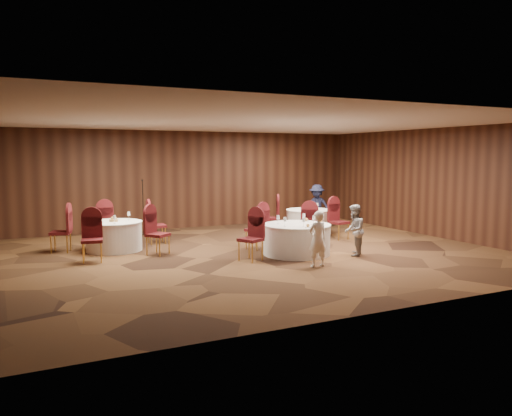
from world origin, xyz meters
name	(u,v)px	position (x,y,z in m)	size (l,w,h in m)	color
ground	(252,254)	(0.00, 0.00, 0.00)	(12.00, 12.00, 0.00)	black
room_shell	(252,174)	(0.00, 0.00, 1.96)	(12.00, 12.00, 12.00)	silver
table_main	(297,239)	(0.94, -0.54, 0.38)	(1.65, 1.65, 0.74)	silver
table_left	(114,236)	(-2.96, 1.91, 0.38)	(1.41, 1.41, 0.74)	silver
table_right	(309,221)	(2.96, 2.16, 0.38)	(1.40, 1.40, 0.74)	silver
chairs_main	(274,232)	(0.62, 0.06, 0.50)	(2.95, 1.97, 1.00)	#3B0B0C
chairs_left	(115,231)	(-2.93, 1.91, 0.50)	(3.07, 3.04, 1.00)	#3B0B0C
chairs_right	(304,220)	(2.49, 1.68, 0.50)	(2.00, 2.29, 1.00)	#3B0B0C
tabletop_main	(303,220)	(1.06, -0.64, 0.84)	(1.08, 1.10, 0.22)	silver
tabletop_left	(114,218)	(-2.96, 1.90, 0.82)	(0.83, 0.79, 0.22)	silver
tabletop_right	(317,205)	(3.13, 1.94, 0.90)	(0.08, 0.08, 0.22)	silver
mic_stand	(143,218)	(-1.67, 4.26, 0.50)	(0.24, 0.24, 1.68)	black
woman_a	(318,239)	(0.65, -1.90, 0.61)	(0.44, 0.29, 1.21)	white
woman_b	(354,230)	(2.10, -1.27, 0.62)	(0.60, 0.47, 1.24)	#9D9DA1
man_c	(317,206)	(3.84, 3.06, 0.72)	(0.93, 0.53, 1.44)	black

